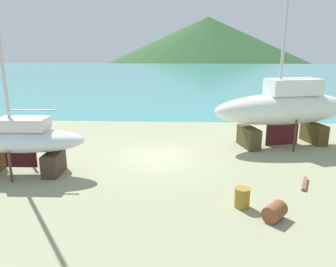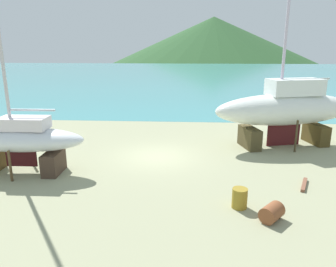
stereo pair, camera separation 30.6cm
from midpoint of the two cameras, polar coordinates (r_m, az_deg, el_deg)
name	(u,v)px [view 1 (the left image)]	position (r m, az deg, el deg)	size (l,w,h in m)	color
ground_plane	(154,172)	(15.93, -2.99, -6.65)	(41.85, 41.85, 0.00)	#999B77
sea_water	(176,75)	(64.08, 1.21, 10.05)	(154.88, 77.27, 0.01)	teal
headland_hill	(207,55)	(178.41, 6.78, 13.38)	(174.20, 174.20, 38.39)	#2A5329
sailboat_mid_port	(19,141)	(16.75, -24.91, -1.15)	(6.16, 2.20, 10.89)	#4B381B
sailboat_large_starboard	(285,108)	(20.67, 19.28, 4.19)	(9.07, 4.55, 13.80)	#493E24
barrel_tipped_center	(275,212)	(12.29, 17.34, -12.85)	(0.60, 0.60, 0.84)	brown
barrel_blue_faded	(242,198)	(12.82, 12.07, -10.84)	(0.57, 0.57, 0.77)	olive
timber_short_cross	(305,184)	(15.60, 22.13, -8.08)	(1.42, 0.16, 0.13)	brown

